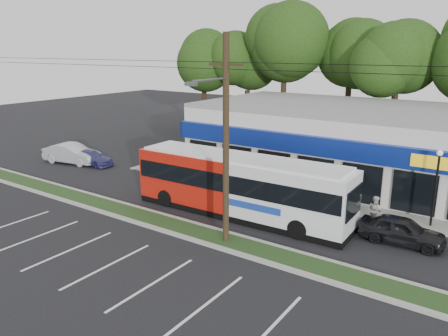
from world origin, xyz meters
name	(u,v)px	position (x,y,z in m)	size (l,w,h in m)	color
ground	(167,235)	(0.00, 0.00, 0.00)	(120.00, 120.00, 0.00)	black
grass_strip	(180,227)	(0.00, 1.00, 0.06)	(40.00, 1.60, 0.12)	#1A3114
curb_south	(169,232)	(0.00, 0.15, 0.07)	(40.00, 0.25, 0.14)	#9E9E93
curb_north	(190,222)	(0.00, 1.85, 0.07)	(40.00, 0.25, 0.14)	#9E9E93
sidewalk	(326,204)	(5.00, 9.00, 0.05)	(32.00, 2.20, 0.10)	#9E9E93
strip_mall	(371,144)	(5.50, 15.91, 2.65)	(25.00, 12.55, 5.30)	beige
utility_pole	(222,135)	(2.83, 0.93, 5.41)	(50.00, 2.77, 10.00)	black
lamp_post	(436,180)	(11.00, 8.80, 2.67)	(0.30, 0.30, 4.25)	black
tree_line	(394,59)	(4.00, 26.00, 8.42)	(46.76, 6.76, 11.83)	black
metrobus	(240,184)	(1.59, 4.50, 1.85)	(13.05, 3.06, 3.49)	#AF180D
car_dark	(402,230)	(10.18, 5.79, 0.69)	(1.62, 4.03, 1.37)	black
car_silver	(72,154)	(-16.37, 6.49, 0.82)	(1.74, 4.99, 1.64)	#B7BAC0
car_blue	(91,158)	(-14.59, 7.00, 0.59)	(1.65, 4.06, 1.18)	navy
pedestrian_a	(259,196)	(2.00, 6.00, 0.81)	(0.59, 0.39, 1.62)	beige
pedestrian_b	(375,210)	(8.36, 7.50, 0.81)	(0.79, 0.61, 1.62)	silver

